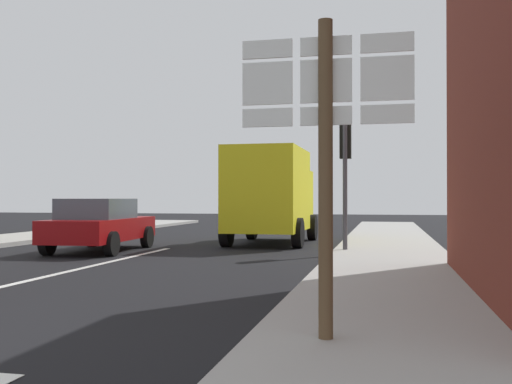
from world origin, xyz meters
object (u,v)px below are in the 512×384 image
Objects in this scene: sedan_far at (100,224)px; delivery_truck at (271,193)px; traffic_light_near_right at (345,158)px; route_sign_post at (326,144)px.

delivery_truck is at bearing 42.09° from sedan_far.
traffic_light_near_right is (6.75, 0.64, 1.78)m from sedan_far.
delivery_truck is (4.14, 3.74, 0.89)m from sedan_far.
sedan_far is at bearing -137.91° from delivery_truck.
route_sign_post is (3.07, -13.15, 0.35)m from delivery_truck.
delivery_truck is 1.57× the size of route_sign_post.
sedan_far is 0.86× the size of delivery_truck.
sedan_far is 1.25× the size of traffic_light_near_right.
route_sign_post is 0.93× the size of traffic_light_near_right.
traffic_light_near_right reaches higher than delivery_truck.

